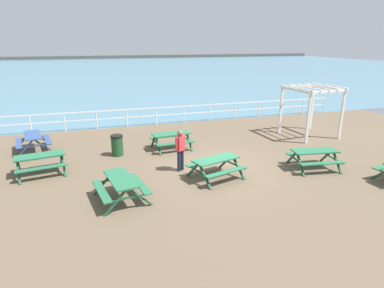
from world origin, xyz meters
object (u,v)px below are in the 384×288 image
object	(u,v)px
picnic_table_near_left	(216,163)
picnic_table_far_left	(40,160)
picnic_table_corner	(33,138)
picnic_table_far_right	(171,137)
visitor	(180,148)
lattice_pergola	(312,99)
picnic_table_seaward	(315,155)
picnic_table_mid_centre	(121,183)
litter_bin	(117,145)

from	to	relation	value
picnic_table_near_left	picnic_table_far_left	distance (m)	6.79
picnic_table_far_left	picnic_table_corner	bearing A→B (deg)	92.45
picnic_table_far_right	visitor	distance (m)	2.82
visitor	lattice_pergola	size ratio (longest dim) A/B	0.60
picnic_table_far_left	picnic_table_far_right	distance (m)	5.77
picnic_table_near_left	lattice_pergola	world-z (taller)	lattice_pergola
visitor	lattice_pergola	world-z (taller)	lattice_pergola
picnic_table_seaward	picnic_table_far_left	bearing A→B (deg)	173.88
picnic_table_far_left	picnic_table_seaward	xyz separation A→B (m)	(10.50, -2.67, 0.00)
picnic_table_mid_centre	picnic_table_seaward	bearing A→B (deg)	-96.52
picnic_table_mid_centre	lattice_pergola	distance (m)	11.61
picnic_table_corner	lattice_pergola	distance (m)	14.20
picnic_table_near_left	picnic_table_seaward	world-z (taller)	same
picnic_table_mid_centre	picnic_table_corner	xyz separation A→B (m)	(-3.49, 6.35, 0.00)
picnic_table_far_right	litter_bin	xyz separation A→B (m)	(-2.56, -0.20, -0.10)
picnic_table_seaward	lattice_pergola	distance (m)	5.24
visitor	picnic_table_near_left	bearing A→B (deg)	-166.91
picnic_table_corner	litter_bin	bearing A→B (deg)	-128.36
litter_bin	lattice_pergola	bearing A→B (deg)	1.26
picnic_table_far_left	visitor	world-z (taller)	visitor
picnic_table_corner	visitor	distance (m)	7.49
picnic_table_far_right	picnic_table_mid_centre	bearing A→B (deg)	-126.51
picnic_table_far_left	picnic_table_corner	size ratio (longest dim) A/B	0.99
picnic_table_far_left	picnic_table_far_right	xyz separation A→B (m)	(5.58, 1.49, 0.00)
picnic_table_near_left	picnic_table_far_left	xyz separation A→B (m)	(-6.36, 2.38, 0.00)
visitor	picnic_table_seaward	bearing A→B (deg)	-136.40
picnic_table_near_left	picnic_table_mid_centre	distance (m)	3.67
picnic_table_mid_centre	picnic_table_far_right	size ratio (longest dim) A/B	1.05
picnic_table_far_right	litter_bin	world-z (taller)	litter_bin
lattice_pergola	picnic_table_mid_centre	bearing A→B (deg)	-161.11
picnic_table_near_left	picnic_table_mid_centre	size ratio (longest dim) A/B	1.05
picnic_table_seaward	litter_bin	world-z (taller)	litter_bin
picnic_table_near_left	litter_bin	world-z (taller)	litter_bin
picnic_table_corner	picnic_table_mid_centre	bearing A→B (deg)	-162.53
picnic_table_corner	visitor	xyz separation A→B (m)	(5.99, -4.48, 0.36)
visitor	litter_bin	xyz separation A→B (m)	(-2.26, 2.58, -0.47)
picnic_table_mid_centre	picnic_table_corner	bearing A→B (deg)	18.71
picnic_table_far_right	lattice_pergola	bearing A→B (deg)	-5.19
picnic_table_far_left	lattice_pergola	bearing A→B (deg)	-3.62
visitor	picnic_table_corner	bearing A→B (deg)	21.60
picnic_table_near_left	picnic_table_mid_centre	xyz separation A→B (m)	(-3.58, -0.77, 0.00)
picnic_table_far_left	litter_bin	xyz separation A→B (m)	(3.02, 1.29, -0.10)
picnic_table_mid_centre	picnic_table_seaward	world-z (taller)	same
picnic_table_seaward	picnic_table_corner	size ratio (longest dim) A/B	0.97
picnic_table_far_right	litter_bin	size ratio (longest dim) A/B	2.04
picnic_table_far_right	picnic_table_corner	size ratio (longest dim) A/B	0.94
picnic_table_far_left	picnic_table_near_left	bearing A→B (deg)	-30.66
lattice_pergola	visitor	bearing A→B (deg)	-165.76
picnic_table_seaward	lattice_pergola	bearing A→B (deg)	64.25
picnic_table_far_right	lattice_pergola	distance (m)	7.87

